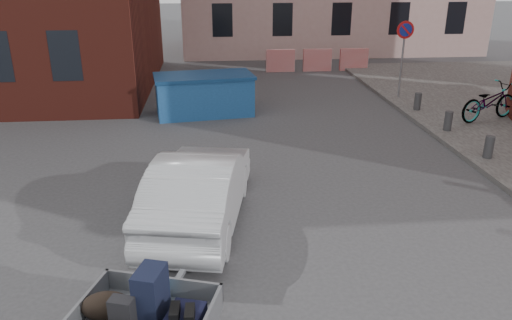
{
  "coord_description": "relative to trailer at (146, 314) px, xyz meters",
  "views": [
    {
      "loc": [
        -0.73,
        -7.44,
        4.52
      ],
      "look_at": [
        0.09,
        1.27,
        1.1
      ],
      "focal_mm": 35.0,
      "sensor_mm": 36.0,
      "label": 1
    }
  ],
  "objects": [
    {
      "name": "silver_car",
      "position": [
        0.6,
        3.42,
        0.08
      ],
      "size": [
        2.19,
        4.37,
        1.38
      ],
      "primitive_type": "imported",
      "rotation": [
        0.0,
        0.0,
        2.96
      ],
      "color": "#AEB0B5",
      "rests_on": "ground"
    },
    {
      "name": "dumpster",
      "position": [
        0.67,
        10.76,
        0.05
      ],
      "size": [
        3.3,
        2.02,
        1.3
      ],
      "rotation": [
        0.0,
        0.0,
        0.14
      ],
      "color": "#20569B",
      "rests_on": "ground"
    },
    {
      "name": "bollards",
      "position": [
        7.58,
        5.82,
        -0.21
      ],
      "size": [
        0.22,
        9.02,
        0.55
      ],
      "color": "#3A3A3D",
      "rests_on": "sidewalk"
    },
    {
      "name": "no_parking_sign",
      "position": [
        7.58,
        11.91,
        1.41
      ],
      "size": [
        0.6,
        0.09,
        2.65
      ],
      "color": "gray",
      "rests_on": "sidewalk"
    },
    {
      "name": "ground",
      "position": [
        1.58,
        2.42,
        -0.61
      ],
      "size": [
        120.0,
        120.0,
        0.0
      ],
      "primitive_type": "plane",
      "color": "#38383A",
      "rests_on": "ground"
    },
    {
      "name": "bicycle",
      "position": [
        9.23,
        8.9,
        0.08
      ],
      "size": [
        2.28,
        1.46,
        1.13
      ],
      "primitive_type": "imported",
      "rotation": [
        0.0,
        0.0,
        1.93
      ],
      "color": "black",
      "rests_on": "sidewalk"
    },
    {
      "name": "trailer",
      "position": [
        0.0,
        0.0,
        0.0
      ],
      "size": [
        1.85,
        1.97,
        1.2
      ],
      "rotation": [
        0.0,
        0.0,
        -0.3
      ],
      "color": "black",
      "rests_on": "ground"
    },
    {
      "name": "barriers",
      "position": [
        5.78,
        17.42,
        -0.11
      ],
      "size": [
        4.7,
        0.18,
        1.0
      ],
      "color": "red",
      "rests_on": "ground"
    }
  ]
}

